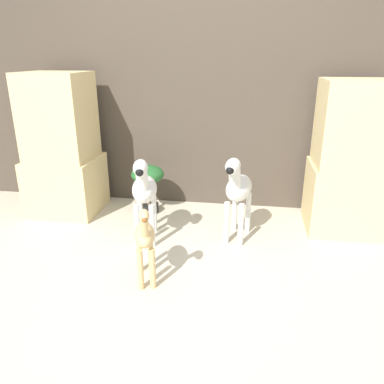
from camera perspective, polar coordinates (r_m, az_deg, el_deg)
ground_plane at (r=2.39m, az=-3.01°, el=-15.12°), size 14.00×14.00×0.00m
wall_back at (r=3.51m, az=2.02°, el=15.56°), size 6.40×0.08×2.20m
rock_pillar_left at (r=3.55m, az=-19.14°, el=6.17°), size 0.60×0.55×1.25m
rock_pillar_right at (r=3.25m, az=23.00°, el=4.35°), size 0.60×0.55×1.21m
zebra_right at (r=2.86m, az=6.99°, el=0.54°), size 0.25×0.52×0.71m
zebra_left at (r=2.83m, az=-7.31°, el=0.34°), size 0.25×0.52×0.71m
giraffe_figurine at (r=2.36m, az=-7.21°, el=-7.06°), size 0.21×0.40×0.57m
potted_palm_front at (r=3.41m, az=-6.75°, el=1.82°), size 0.30×0.30×0.45m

